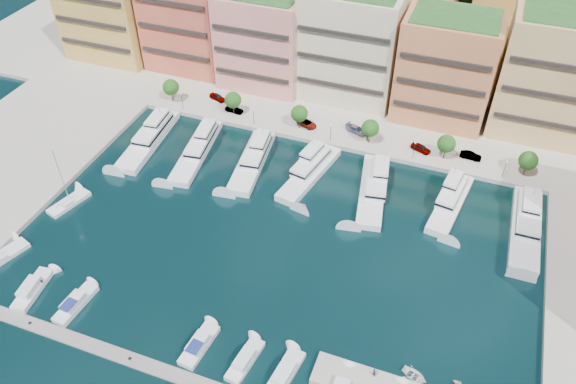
% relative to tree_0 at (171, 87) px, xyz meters
% --- Properties ---
extents(ground, '(400.00, 400.00, 0.00)m').
position_rel_tree_0_xyz_m(ground, '(40.00, -33.50, -4.74)').
color(ground, black).
rests_on(ground, ground).
extents(north_quay, '(220.00, 64.00, 2.00)m').
position_rel_tree_0_xyz_m(north_quay, '(40.00, 28.50, -4.74)').
color(north_quay, '#9E998E').
rests_on(north_quay, ground).
extents(hillside, '(240.00, 40.00, 58.00)m').
position_rel_tree_0_xyz_m(hillside, '(40.00, 76.50, -4.74)').
color(hillside, '#183315').
rests_on(hillside, ground).
extents(south_pontoon, '(72.00, 2.20, 0.35)m').
position_rel_tree_0_xyz_m(south_pontoon, '(37.00, -63.50, -4.74)').
color(south_pontoon, gray).
rests_on(south_pontoon, ground).
extents(apartment_0, '(22.00, 16.50, 24.80)m').
position_rel_tree_0_xyz_m(apartment_0, '(-26.00, 16.49, 8.57)').
color(apartment_0, '#E3B553').
rests_on(apartment_0, north_quay).
extents(apartment_1, '(20.00, 16.50, 26.80)m').
position_rel_tree_0_xyz_m(apartment_1, '(-4.00, 18.49, 9.57)').
color(apartment_1, '#D56747').
rests_on(apartment_1, north_quay).
extents(apartment_2, '(20.00, 15.50, 22.80)m').
position_rel_tree_0_xyz_m(apartment_2, '(17.00, 16.49, 7.57)').
color(apartment_2, pink).
rests_on(apartment_2, north_quay).
extents(apartment_3, '(22.00, 16.50, 25.80)m').
position_rel_tree_0_xyz_m(apartment_3, '(38.00, 18.49, 9.07)').
color(apartment_3, beige).
rests_on(apartment_3, north_quay).
extents(apartment_4, '(20.00, 15.50, 23.80)m').
position_rel_tree_0_xyz_m(apartment_4, '(60.00, 16.49, 8.07)').
color(apartment_4, '#DC8352').
rests_on(apartment_4, north_quay).
extents(apartment_5, '(22.00, 16.50, 26.80)m').
position_rel_tree_0_xyz_m(apartment_5, '(82.00, 18.49, 9.57)').
color(apartment_5, tan).
rests_on(apartment_5, north_quay).
extents(backblock_2, '(26.00, 18.00, 30.00)m').
position_rel_tree_0_xyz_m(backblock_2, '(45.00, 40.50, 11.26)').
color(backblock_2, tan).
rests_on(backblock_2, north_quay).
extents(backblock_3, '(26.00, 18.00, 30.00)m').
position_rel_tree_0_xyz_m(backblock_3, '(75.00, 40.50, 11.26)').
color(backblock_3, '#E3B553').
rests_on(backblock_3, north_quay).
extents(tree_0, '(3.80, 3.80, 5.65)m').
position_rel_tree_0_xyz_m(tree_0, '(0.00, 0.00, 0.00)').
color(tree_0, '#473323').
rests_on(tree_0, north_quay).
extents(tree_1, '(3.80, 3.80, 5.65)m').
position_rel_tree_0_xyz_m(tree_1, '(16.00, 0.00, 0.00)').
color(tree_1, '#473323').
rests_on(tree_1, north_quay).
extents(tree_2, '(3.80, 3.80, 5.65)m').
position_rel_tree_0_xyz_m(tree_2, '(32.00, 0.00, 0.00)').
color(tree_2, '#473323').
rests_on(tree_2, north_quay).
extents(tree_3, '(3.80, 3.80, 5.65)m').
position_rel_tree_0_xyz_m(tree_3, '(48.00, 0.00, 0.00)').
color(tree_3, '#473323').
rests_on(tree_3, north_quay).
extents(tree_4, '(3.80, 3.80, 5.65)m').
position_rel_tree_0_xyz_m(tree_4, '(64.00, 0.00, 0.00)').
color(tree_4, '#473323').
rests_on(tree_4, north_quay).
extents(tree_5, '(3.80, 3.80, 5.65)m').
position_rel_tree_0_xyz_m(tree_5, '(80.00, 0.00, 0.00)').
color(tree_5, '#473323').
rests_on(tree_5, north_quay).
extents(lamppost_0, '(0.30, 0.30, 4.20)m').
position_rel_tree_0_xyz_m(lamppost_0, '(4.00, -2.30, -0.92)').
color(lamppost_0, black).
rests_on(lamppost_0, north_quay).
extents(lamppost_1, '(0.30, 0.30, 4.20)m').
position_rel_tree_0_xyz_m(lamppost_1, '(22.00, -2.30, -0.92)').
color(lamppost_1, black).
rests_on(lamppost_1, north_quay).
extents(lamppost_2, '(0.30, 0.30, 4.20)m').
position_rel_tree_0_xyz_m(lamppost_2, '(40.00, -2.30, -0.92)').
color(lamppost_2, black).
rests_on(lamppost_2, north_quay).
extents(lamppost_3, '(0.30, 0.30, 4.20)m').
position_rel_tree_0_xyz_m(lamppost_3, '(58.00, -2.30, -0.92)').
color(lamppost_3, black).
rests_on(lamppost_3, north_quay).
extents(lamppost_4, '(0.30, 0.30, 4.20)m').
position_rel_tree_0_xyz_m(lamppost_4, '(76.00, -2.30, -0.92)').
color(lamppost_4, black).
rests_on(lamppost_4, north_quay).
extents(yacht_0, '(6.90, 22.70, 7.30)m').
position_rel_tree_0_xyz_m(yacht_0, '(2.56, -14.73, -3.53)').
color(yacht_0, white).
rests_on(yacht_0, ground).
extents(yacht_1, '(7.50, 22.78, 7.30)m').
position_rel_tree_0_xyz_m(yacht_1, '(14.29, -14.81, -3.65)').
color(yacht_1, white).
rests_on(yacht_1, ground).
extents(yacht_2, '(7.27, 21.03, 7.30)m').
position_rel_tree_0_xyz_m(yacht_2, '(26.78, -13.93, -3.53)').
color(yacht_2, white).
rests_on(yacht_2, ground).
extents(yacht_3, '(8.04, 20.15, 7.30)m').
position_rel_tree_0_xyz_m(yacht_3, '(39.25, -13.52, -3.53)').
color(yacht_3, white).
rests_on(yacht_3, ground).
extents(yacht_4, '(8.21, 21.59, 7.30)m').
position_rel_tree_0_xyz_m(yacht_4, '(52.51, -14.22, -3.65)').
color(yacht_4, white).
rests_on(yacht_4, ground).
extents(yacht_5, '(6.87, 18.62, 7.30)m').
position_rel_tree_0_xyz_m(yacht_5, '(67.43, -12.84, -3.53)').
color(yacht_5, white).
rests_on(yacht_5, ground).
extents(yacht_6, '(5.24, 22.06, 7.30)m').
position_rel_tree_0_xyz_m(yacht_6, '(81.24, -14.58, -3.53)').
color(yacht_6, white).
rests_on(yacht_6, ground).
extents(cruiser_0, '(3.74, 9.03, 2.55)m').
position_rel_tree_0_xyz_m(cruiser_0, '(6.12, -58.10, -4.20)').
color(cruiser_0, silver).
rests_on(cruiser_0, ground).
extents(cruiser_1, '(3.21, 8.48, 2.66)m').
position_rel_tree_0_xyz_m(cruiser_1, '(14.55, -58.11, -4.17)').
color(cruiser_1, silver).
rests_on(cruiser_1, ground).
extents(cruiser_4, '(3.37, 8.11, 2.66)m').
position_rel_tree_0_xyz_m(cruiser_4, '(36.61, -58.10, -4.17)').
color(cruiser_4, silver).
rests_on(cruiser_4, ground).
extents(cruiser_5, '(3.43, 8.04, 2.55)m').
position_rel_tree_0_xyz_m(cruiser_5, '(44.11, -58.08, -4.20)').
color(cruiser_5, silver).
rests_on(cruiser_5, ground).
extents(cruiser_6, '(3.82, 8.77, 2.55)m').
position_rel_tree_0_xyz_m(cruiser_6, '(50.28, -58.09, -4.20)').
color(cruiser_6, silver).
rests_on(cruiser_6, ground).
extents(sailboat_1, '(4.99, 8.94, 13.20)m').
position_rel_tree_0_xyz_m(sailboat_1, '(-1.50, -38.31, -4.43)').
color(sailboat_1, white).
rests_on(sailboat_1, ground).
extents(sailboat_0, '(5.59, 9.73, 13.20)m').
position_rel_tree_0_xyz_m(sailboat_0, '(-3.73, -54.00, -4.43)').
color(sailboat_0, white).
rests_on(sailboat_0, ground).
extents(tender_2, '(4.44, 3.77, 0.78)m').
position_rel_tree_0_xyz_m(tender_2, '(67.85, -51.74, -4.35)').
color(tender_2, white).
rests_on(tender_2, ground).
extents(tender_3, '(1.98, 1.82, 0.87)m').
position_rel_tree_0_xyz_m(tender_3, '(73.89, -50.80, -4.31)').
color(tender_3, beige).
rests_on(tender_3, ground).
extents(car_0, '(4.68, 3.04, 1.48)m').
position_rel_tree_0_xyz_m(car_0, '(9.81, 4.21, -3.00)').
color(car_0, gray).
rests_on(car_0, north_quay).
extents(car_1, '(4.39, 1.92, 1.40)m').
position_rel_tree_0_xyz_m(car_1, '(15.73, 0.69, -3.04)').
color(car_1, gray).
rests_on(car_1, north_quay).
extents(car_2, '(5.42, 4.12, 1.37)m').
position_rel_tree_0_xyz_m(car_2, '(33.32, 1.33, -3.06)').
color(car_2, gray).
rests_on(car_2, north_quay).
extents(car_3, '(5.53, 3.72, 1.49)m').
position_rel_tree_0_xyz_m(car_3, '(44.51, 2.73, -3.00)').
color(car_3, gray).
rests_on(car_3, north_quay).
extents(car_4, '(4.74, 3.28, 1.50)m').
position_rel_tree_0_xyz_m(car_4, '(59.03, 0.89, -2.99)').
color(car_4, gray).
rests_on(car_4, north_quay).
extents(car_5, '(4.49, 1.83, 1.45)m').
position_rel_tree_0_xyz_m(car_5, '(69.26, 1.86, -3.02)').
color(car_5, gray).
rests_on(car_5, north_quay).
extents(person_0, '(0.76, 0.71, 1.74)m').
position_rel_tree_0_xyz_m(person_0, '(62.37, -54.14, -2.88)').
color(person_0, '#25294B').
rests_on(person_0, finger_pier).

